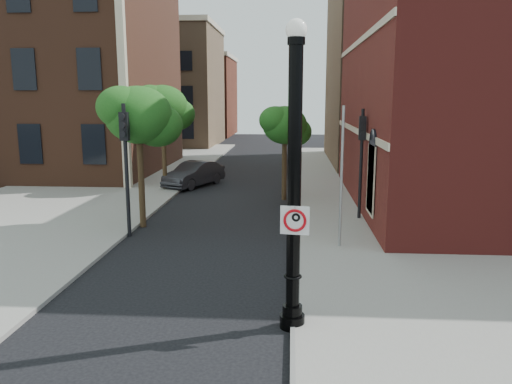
# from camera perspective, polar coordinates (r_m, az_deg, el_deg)

# --- Properties ---
(ground) EXTENTS (120.00, 120.00, 0.00)m
(ground) POSITION_cam_1_polar(r_m,az_deg,el_deg) (10.98, -7.03, -16.52)
(ground) COLOR black
(ground) RESTS_ON ground
(sidewalk_right) EXTENTS (8.00, 60.00, 0.12)m
(sidewalk_right) POSITION_cam_1_polar(r_m,az_deg,el_deg) (20.58, 15.26, -3.57)
(sidewalk_right) COLOR gray
(sidewalk_right) RESTS_ON ground
(sidewalk_left) EXTENTS (10.00, 50.00, 0.12)m
(sidewalk_left) POSITION_cam_1_polar(r_m,az_deg,el_deg) (30.08, -17.39, 0.77)
(sidewalk_left) COLOR gray
(sidewalk_left) RESTS_ON ground
(curb_edge) EXTENTS (0.10, 60.00, 0.14)m
(curb_edge) POSITION_cam_1_polar(r_m,az_deg,el_deg) (20.18, 4.17, -3.47)
(curb_edge) COLOR gray
(curb_edge) RESTS_ON ground
(victorian_building) EXTENTS (18.60, 14.60, 17.95)m
(victorian_building) POSITION_cam_1_polar(r_m,az_deg,el_deg) (38.23, -24.95, 15.38)
(victorian_building) COLOR brown
(victorian_building) RESTS_ON ground
(bg_building_tan_a) EXTENTS (12.00, 12.00, 12.00)m
(bg_building_tan_a) POSITION_cam_1_polar(r_m,az_deg,el_deg) (55.37, -10.77, 11.58)
(bg_building_tan_a) COLOR #866549
(bg_building_tan_a) RESTS_ON ground
(bg_building_red) EXTENTS (12.00, 12.00, 10.00)m
(bg_building_red) POSITION_cam_1_polar(r_m,az_deg,el_deg) (69.00, -7.75, 10.63)
(bg_building_red) COLOR maroon
(bg_building_red) RESTS_ON ground
(bg_building_tan_b) EXTENTS (22.00, 14.00, 14.00)m
(bg_building_tan_b) POSITION_cam_1_polar(r_m,az_deg,el_deg) (42.03, 24.17, 12.54)
(bg_building_tan_b) COLOR #866549
(bg_building_tan_b) RESTS_ON ground
(lamppost) EXTENTS (0.55, 0.55, 6.56)m
(lamppost) POSITION_cam_1_polar(r_m,az_deg,el_deg) (10.53, 4.37, -0.16)
(lamppost) COLOR black
(lamppost) RESTS_ON ground
(no_parking_sign) EXTENTS (0.61, 0.13, 0.61)m
(no_parking_sign) POSITION_cam_1_polar(r_m,az_deg,el_deg) (10.49, 4.46, -3.22)
(no_parking_sign) COLOR white
(no_parking_sign) RESTS_ON ground
(parked_car) EXTENTS (3.15, 4.50, 1.41)m
(parked_car) POSITION_cam_1_polar(r_m,az_deg,el_deg) (28.72, -7.09, 2.03)
(parked_car) COLOR #2C2C31
(parked_car) RESTS_ON ground
(traffic_signal_left) EXTENTS (0.31, 0.39, 4.82)m
(traffic_signal_left) POSITION_cam_1_polar(r_m,az_deg,el_deg) (18.39, -14.72, 4.87)
(traffic_signal_left) COLOR black
(traffic_signal_left) RESTS_ON ground
(traffic_signal_right) EXTENTS (0.30, 0.38, 4.58)m
(traffic_signal_right) POSITION_cam_1_polar(r_m,az_deg,el_deg) (20.59, 12.00, 5.13)
(traffic_signal_right) COLOR black
(traffic_signal_right) RESTS_ON ground
(utility_pole) EXTENTS (0.10, 0.10, 4.77)m
(utility_pole) POSITION_cam_1_polar(r_m,az_deg,el_deg) (16.60, 9.73, 1.47)
(utility_pole) COLOR #999999
(utility_pole) RESTS_ON ground
(street_tree_a) EXTENTS (3.03, 2.74, 5.46)m
(street_tree_a) POSITION_cam_1_polar(r_m,az_deg,el_deg) (19.62, -13.14, 8.40)
(street_tree_a) COLOR black
(street_tree_a) RESTS_ON ground
(street_tree_b) EXTENTS (3.15, 2.85, 5.68)m
(street_tree_b) POSITION_cam_1_polar(r_m,az_deg,el_deg) (27.40, -10.53, 9.46)
(street_tree_b) COLOR black
(street_tree_b) RESTS_ON ground
(street_tree_c) EXTENTS (2.57, 2.32, 4.62)m
(street_tree_c) POSITION_cam_1_polar(r_m,az_deg,el_deg) (24.48, 3.37, 7.51)
(street_tree_c) COLOR black
(street_tree_c) RESTS_ON ground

